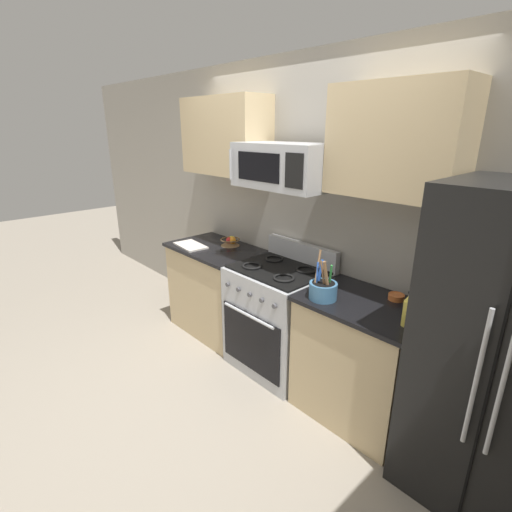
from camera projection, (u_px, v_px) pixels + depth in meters
ground_plane at (222, 396)px, 3.02m from camera, size 16.00×16.00×0.00m
wall_back at (311, 217)px, 3.25m from camera, size 8.00×0.10×2.60m
counter_left at (217, 289)px, 3.88m from camera, size 0.97×0.63×0.91m
range_oven at (278, 317)px, 3.27m from camera, size 0.76×0.67×1.09m
counter_right at (359, 359)px, 2.71m from camera, size 0.85×0.63×0.91m
refrigerator at (512, 359)px, 1.95m from camera, size 0.85×0.74×1.80m
microwave at (284, 166)px, 2.87m from camera, size 0.79×0.44×0.34m
upper_cabinets_left at (225, 136)px, 3.50m from camera, size 0.96×0.34×0.69m
upper_cabinets_right at (396, 141)px, 2.33m from camera, size 0.84×0.34×0.69m
utensil_crock at (323, 289)px, 2.59m from camera, size 0.19×0.19×0.34m
fruit_basket at (230, 241)px, 3.77m from camera, size 0.20×0.20×0.09m
cutting_board at (190, 246)px, 3.75m from camera, size 0.38×0.25×0.02m
bottle_oil at (408, 310)px, 2.23m from camera, size 0.06×0.06×0.22m
prep_bowl at (396, 297)px, 2.59m from camera, size 0.11×0.11×0.04m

